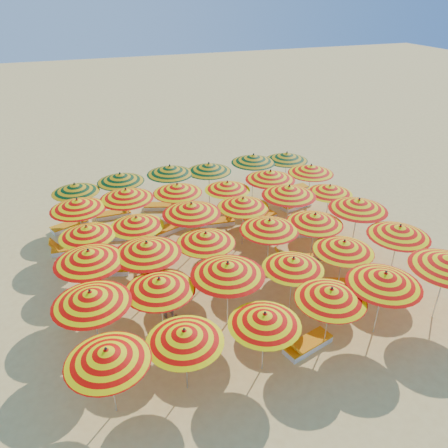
{
  "coord_description": "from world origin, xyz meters",
  "views": [
    {
      "loc": [
        -5.4,
        -14.25,
        10.29
      ],
      "look_at": [
        0.0,
        0.5,
        1.6
      ],
      "focal_mm": 35.0,
      "sensor_mm": 36.0,
      "label": 1
    }
  ],
  "objects": [
    {
      "name": "lounger_16",
      "position": [
        -1.47,
        5.88,
        0.15
      ],
      "size": [
        1.83,
        1.11,
        0.69
      ],
      "rotation": [
        0.0,
        0.0,
        -0.33
      ],
      "color": "white",
      "rests_on": "ground"
    },
    {
      "name": "umbrella_19",
      "position": [
        -3.44,
        1.18,
        2.01
      ],
      "size": [
        2.62,
        2.62,
        2.28
      ],
      "color": "silver",
      "rests_on": "ground"
    },
    {
      "name": "umbrella_22",
      "position": [
        3.33,
        1.24,
        2.26
      ],
      "size": [
        2.43,
        2.43,
        2.57
      ],
      "color": "silver",
      "rests_on": "ground"
    },
    {
      "name": "umbrella_3",
      "position": [
        1.24,
        -5.51,
        2.06
      ],
      "size": [
        2.64,
        2.64,
        2.34
      ],
      "color": "silver",
      "rests_on": "ground"
    },
    {
      "name": "lounger_5",
      "position": [
        -4.76,
        0.99,
        0.15
      ],
      "size": [
        1.83,
        1.08,
        0.69
      ],
      "rotation": [
        0.0,
        0.0,
        -0.31
      ],
      "color": "white",
      "rests_on": "ground"
    },
    {
      "name": "lounger_13",
      "position": [
        5.21,
        3.64,
        0.15
      ],
      "size": [
        1.82,
        0.97,
        0.69
      ],
      "rotation": [
        0.0,
        0.0,
        0.23
      ],
      "color": "white",
      "rests_on": "ground"
    },
    {
      "name": "umbrella_28",
      "position": [
        3.35,
        3.19,
        2.23
      ],
      "size": [
        2.85,
        2.85,
        2.54
      ],
      "color": "silver",
      "rests_on": "ground"
    },
    {
      "name": "umbrella_6",
      "position": [
        -5.59,
        -3.36,
        2.2
      ],
      "size": [
        2.75,
        2.75,
        2.5
      ],
      "color": "silver",
      "rests_on": "ground"
    },
    {
      "name": "lounger_2",
      "position": [
        -6.03,
        -1.18,
        0.15
      ],
      "size": [
        1.82,
        1.24,
        0.69
      ],
      "rotation": [
        0.0,
        0.0,
        3.56
      ],
      "color": "white",
      "rests_on": "ground"
    },
    {
      "name": "lounger_8",
      "position": [
        -6.13,
        3.17,
        0.15
      ],
      "size": [
        1.77,
        0.69,
        0.69
      ],
      "rotation": [
        0.0,
        0.0,
        3.08
      ],
      "color": "white",
      "rests_on": "ground"
    },
    {
      "name": "umbrella_4",
      "position": [
        3.13,
        -5.57,
        2.2
      ],
      "size": [
        2.66,
        2.66,
        2.5
      ],
      "color": "silver",
      "rests_on": "ground"
    },
    {
      "name": "lounger_1",
      "position": [
        3.79,
        -3.22,
        0.15
      ],
      "size": [
        1.82,
        1.19,
        0.69
      ],
      "rotation": [
        0.0,
        0.0,
        -0.38
      ],
      "color": "white",
      "rests_on": "ground"
    },
    {
      "name": "lounger_3",
      "position": [
        2.61,
        -0.98,
        0.15
      ],
      "size": [
        1.82,
        0.99,
        0.69
      ],
      "rotation": [
        0.0,
        0.0,
        2.89
      ],
      "color": "white",
      "rests_on": "ground"
    },
    {
      "name": "umbrella_35",
      "position": [
        5.43,
        5.5,
        2.13
      ],
      "size": [
        2.65,
        2.65,
        2.42
      ],
      "color": "silver",
      "rests_on": "ground"
    },
    {
      "name": "umbrella_10",
      "position": [
        3.2,
        -3.27,
        2.05
      ],
      "size": [
        2.65,
        2.65,
        2.33
      ],
      "color": "silver",
      "rests_on": "ground"
    },
    {
      "name": "umbrella_27",
      "position": [
        1.17,
        3.25,
        1.99
      ],
      "size": [
        2.77,
        2.77,
        2.27
      ],
      "color": "silver",
      "rests_on": "ground"
    },
    {
      "name": "umbrella_14",
      "position": [
        -1.28,
        -1.05,
        2.07
      ],
      "size": [
        2.85,
        2.85,
        2.35
      ],
      "color": "silver",
      "rests_on": "ground"
    },
    {
      "name": "umbrella_12",
      "position": [
        -5.44,
        -1.13,
        2.24
      ],
      "size": [
        2.87,
        2.87,
        2.55
      ],
      "color": "silver",
      "rests_on": "ground"
    },
    {
      "name": "umbrella_20",
      "position": [
        -1.2,
        1.08,
        2.25
      ],
      "size": [
        3.13,
        3.13,
        2.55
      ],
      "color": "silver",
      "rests_on": "ground"
    },
    {
      "name": "umbrella_23",
      "position": [
        5.48,
        1.3,
        1.97
      ],
      "size": [
        2.46,
        2.46,
        2.24
      ],
      "color": "silver",
      "rests_on": "ground"
    },
    {
      "name": "umbrella_26",
      "position": [
        -1.15,
        3.53,
        2.1
      ],
      "size": [
        2.96,
        2.96,
        2.38
      ],
      "color": "silver",
      "rests_on": "ground"
    },
    {
      "name": "umbrella_8",
      "position": [
        -1.33,
        -3.48,
        2.27
      ],
      "size": [
        2.78,
        2.78,
        2.58
      ],
      "color": "silver",
      "rests_on": "ground"
    },
    {
      "name": "umbrella_15",
      "position": [
        1.27,
        -1.11,
        2.16
      ],
      "size": [
        2.81,
        2.81,
        2.45
      ],
      "color": "silver",
      "rests_on": "ground"
    },
    {
      "name": "umbrella_11",
      "position": [
        5.61,
        -3.24,
        2.18
      ],
      "size": [
        2.99,
        2.99,
        2.48
      ],
      "color": "silver",
      "rests_on": "ground"
    },
    {
      "name": "lounger_7",
      "position": [
        3.93,
        1.02,
        0.15
      ],
      "size": [
        1.83,
        1.04,
        0.69
      ],
      "rotation": [
        0.0,
        0.0,
        -0.28
      ],
      "color": "white",
      "rests_on": "ground"
    },
    {
      "name": "umbrella_7",
      "position": [
        -3.53,
        -3.29,
        2.1
      ],
      "size": [
        2.79,
        2.79,
        2.38
      ],
      "color": "silver",
      "rests_on": "ground"
    },
    {
      "name": "umbrella_17",
      "position": [
        5.38,
        -0.99,
        2.28
      ],
      "size": [
        3.24,
        3.24,
        2.59
      ],
      "color": "silver",
      "rests_on": "ground"
    },
    {
      "name": "umbrella_16",
      "position": [
        3.2,
        -1.22,
        2.12
      ],
      "size": [
        2.55,
        2.55,
        2.41
      ],
      "color": "silver",
      "rests_on": "ground"
    },
    {
      "name": "lounger_12",
      "position": [
        2.76,
        2.93,
        0.15
      ],
      "size": [
        1.83,
        1.08,
        0.69
      ],
      "rotation": [
        0.0,
        0.0,
        3.45
      ],
      "color": "white",
      "rests_on": "ground"
    },
    {
      "name": "umbrella_30",
      "position": [
        -5.53,
        5.35,
        2.03
      ],
      "size": [
        2.51,
        2.51,
        2.3
      ],
      "color": "silver",
      "rests_on": "ground"
    },
    {
      "name": "umbrella_18",
      "position": [
        -5.36,
        1.07,
        2.02
      ],
      "size": [
        2.2,
        2.2,
        2.29
      ],
      "color": "silver",
      "rests_on": "ground"
    },
    {
      "name": "umbrella_5",
      "position": [
        5.57,
        -5.64,
        2.3
      ],
      "size": [
        2.7,
        2.7,
        2.61
      ],
      "color": "silver",
      "rests_on": "ground"
    },
    {
      "name": "umbrella_2",
      "position": [
        -1.06,
        -5.74,
        1.97
      ],
      "size": [
        2.27,
        2.27,
        2.24
      ],
      "color": "silver",
      "rests_on": "ground"
    },
    {
      "name": "lounger_9",
      "position": [
        -3.97,
        3.63,
        0.15
      ],
      "size": [
        1.81,
        0.91,
        0.69
      ],
      "rotation": [
        0.0,
        0.0,
        -0.2
      ],
      "color": "white",
      "rests_on": "ground"
    },
    {
      "name": "umbrella_32",
      "position": [
        -0.96,
        5.69,
        2.17
      ],
      "size": [
        2.88,
        2.88,
        2.46
      ],
      "color": "silver",
      "rests_on": "ground"
    },
    {
      "name": "umbrella_24",
      "position": [
        -5.53,
        3.21,
        2.18
      ],
      "size": [
        2.7,
        2.7,
        2.48
      ],
      "color": "silver",
      "rests_on": "ground"
    },
    {
      "name": "umbrella_21",
      "position": [
        1.12,
        1.19,
        2.08
      ],
      "size": [
        2.34,
        2.34,
        2.36
      ],
      "color": "silver",
      "rests_on": "ground"
    },
    {
      "name": "lounger_17",
      "position": [
        5.93,
        5.44,
        0.15
      ],
      "size": [
        1.79,
        0.78,
        0.69
      ],
      "rotation": [
        0.0,
        0.0,
        3.26
      ],
      "color": "white",
      "rests_on": "ground"
    },
    {
      "name": "lounger_11",
      "position": [
        0.67,
        3.26,
        0.15
      ],
      "size": [
        1.77,
        0.72,
        0.69
      ],
      "rotation": [
        0.0,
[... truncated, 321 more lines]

